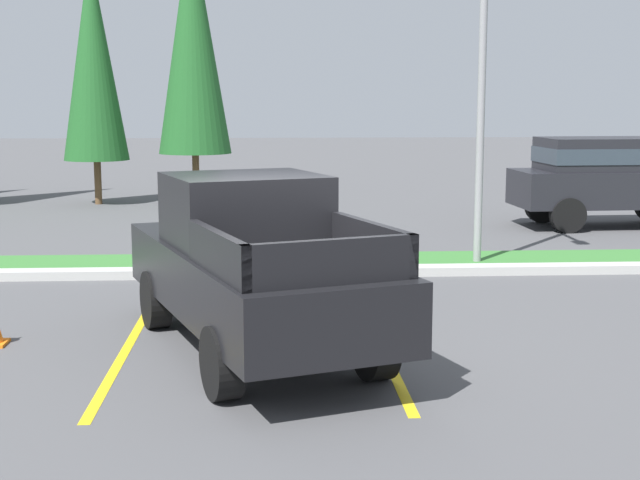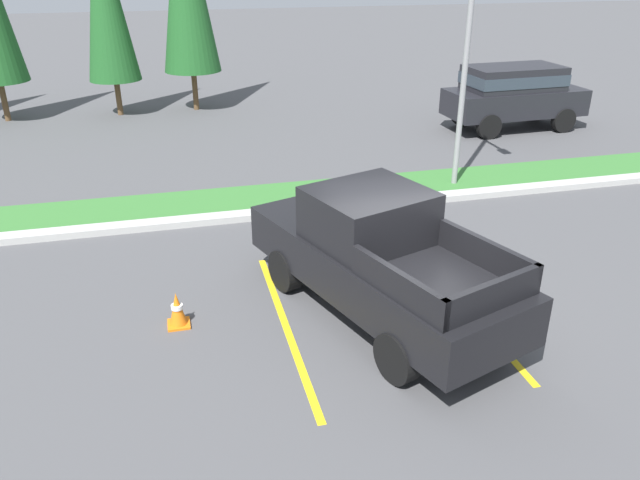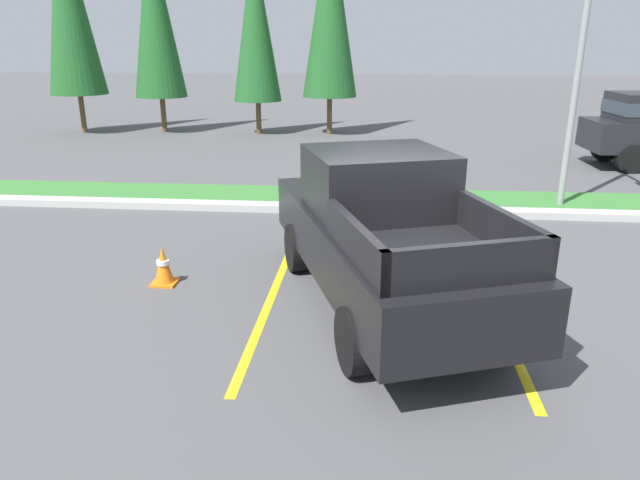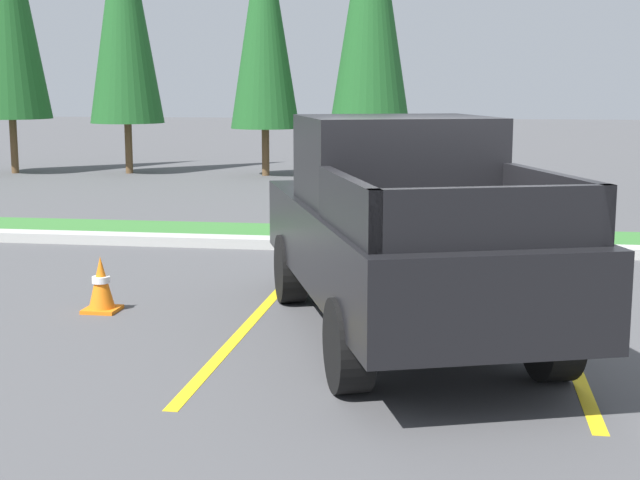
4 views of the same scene
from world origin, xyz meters
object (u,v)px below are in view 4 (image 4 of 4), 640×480
object	(u,v)px
cypress_tree_left_inner	(124,5)
cypress_tree_center	(264,18)
pickup_truck_main	(401,228)
traffic_cone	(101,285)

from	to	relation	value
cypress_tree_left_inner	cypress_tree_center	world-z (taller)	cypress_tree_left_inner
cypress_tree_left_inner	pickup_truck_main	bearing A→B (deg)	-61.09
pickup_truck_main	cypress_tree_center	distance (m)	16.40
pickup_truck_main	cypress_tree_left_inner	xyz separation A→B (m)	(-8.54, 15.46, 3.49)
traffic_cone	pickup_truck_main	bearing A→B (deg)	-6.96
cypress_tree_left_inner	cypress_tree_center	xyz separation A→B (m)	(3.87, -0.06, -0.38)
pickup_truck_main	cypress_tree_center	bearing A→B (deg)	106.88
cypress_tree_left_inner	traffic_cone	distance (m)	16.54
pickup_truck_main	traffic_cone	distance (m)	3.33
cypress_tree_center	cypress_tree_left_inner	bearing A→B (deg)	179.14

